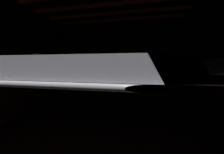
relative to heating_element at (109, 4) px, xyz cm
name	(u,v)px	position (x,y,z in cm)	size (l,w,h in cm)	color
ground_plane	(109,127)	(0.00, 0.00, -33.92)	(56.98, 54.24, 1.20)	black
oven_wall_back	(121,64)	(0.00, 26.52, -15.54)	(56.98, 1.20, 35.55)	black
oven_wall_left	(24,64)	(-27.89, 0.00, -15.54)	(1.20, 51.84, 35.55)	black
heating_element	(109,4)	(0.00, 0.00, 0.00)	(43.67, 24.04, 1.24)	#F25919
oven_rack_mid	(109,72)	(0.00, 0.00, -17.81)	(52.06, 50.80, 0.71)	slate
baking_tray_mid	(109,68)	(0.00, 0.00, -16.88)	(44.77, 45.10, 2.62)	gray
pig_in_blanket_mid_0	(127,62)	(3.76, 15.19, -15.06)	(4.42, 4.65, 3.25)	#DCB282
pig_in_blanket_mid_1	(84,63)	(-12.71, 11.87, -15.45)	(2.71, 4.99, 2.47)	tan
pig_in_blanket_mid_2	(94,63)	(-2.96, -3.88, -15.44)	(3.06, 5.45, 2.48)	#DFC173
pig_in_blanket_mid_3	(168,63)	(13.96, -5.78, -15.48)	(3.11, 4.84, 2.42)	#EBBD82
pig_in_blanket_mid_4	(43,62)	(-8.11, -14.91, -15.36)	(3.66, 5.37, 2.65)	#DCB782
pig_in_blanket_mid_5	(74,62)	(-4.36, -11.39, -15.40)	(5.55, 3.05, 2.57)	#EDC36F
pig_in_blanket_mid_6	(42,63)	(-17.27, -4.50, -15.48)	(5.23, 3.82, 2.42)	#ECC775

